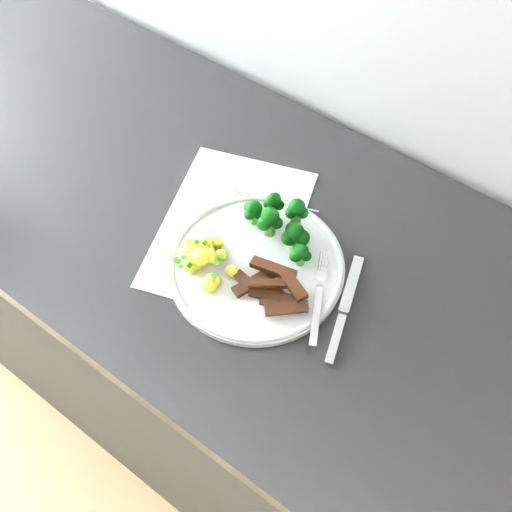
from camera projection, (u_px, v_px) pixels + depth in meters
counter at (292, 389)px, 1.22m from camera, size 2.29×0.57×0.86m
recipe_paper at (231, 227)px, 0.92m from camera, size 0.29×0.34×0.00m
plate at (256, 265)px, 0.87m from camera, size 0.26×0.26×0.01m
broccoli at (282, 223)px, 0.87m from camera, size 0.13×0.09×0.06m
potatoes at (202, 259)px, 0.86m from camera, size 0.10×0.09×0.04m
beef_strips at (273, 288)px, 0.83m from camera, size 0.12×0.08×0.03m
fork at (318, 300)px, 0.82m from camera, size 0.08×0.14×0.01m
knife at (341, 321)px, 0.82m from camera, size 0.07×0.17×0.02m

